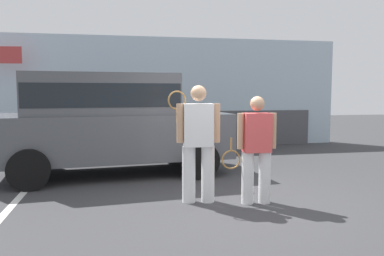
% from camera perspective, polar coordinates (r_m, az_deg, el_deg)
% --- Properties ---
extents(ground_plane, '(40.00, 40.00, 0.00)m').
position_cam_1_polar(ground_plane, '(6.05, 5.67, -10.93)').
color(ground_plane, '#38383A').
extents(parking_stripe_0, '(0.12, 4.40, 0.01)m').
position_cam_1_polar(parking_stripe_0, '(7.42, -23.12, -8.28)').
color(parking_stripe_0, silver).
rests_on(parking_stripe_0, ground_plane).
extents(house_frontage, '(10.68, 0.40, 3.33)m').
position_cam_1_polar(house_frontage, '(12.00, -3.15, 4.73)').
color(house_frontage, silver).
rests_on(house_frontage, ground_plane).
extents(parked_suv, '(4.76, 2.51, 2.05)m').
position_cam_1_polar(parked_suv, '(8.10, -12.08, 1.34)').
color(parked_suv, '#4C4F54').
rests_on(parked_suv, ground_plane).
extents(tennis_player_man, '(0.79, 0.33, 1.79)m').
position_cam_1_polar(tennis_player_man, '(5.92, 0.90, -2.02)').
color(tennis_player_man, white).
rests_on(tennis_player_man, ground_plane).
extents(tennis_player_woman, '(0.86, 0.28, 1.63)m').
position_cam_1_polar(tennis_player_woman, '(5.95, 9.40, -2.98)').
color(tennis_player_woman, white).
rests_on(tennis_player_woman, ground_plane).
extents(potted_plant_by_porch, '(0.71, 0.71, 0.94)m').
position_cam_1_polar(potted_plant_by_porch, '(11.73, 8.69, -0.47)').
color(potted_plant_by_porch, gray).
rests_on(potted_plant_by_porch, ground_plane).
extents(flag_pole, '(0.80, 0.10, 2.95)m').
position_cam_1_polar(flag_pole, '(11.66, -26.35, 6.53)').
color(flag_pole, silver).
rests_on(flag_pole, ground_plane).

